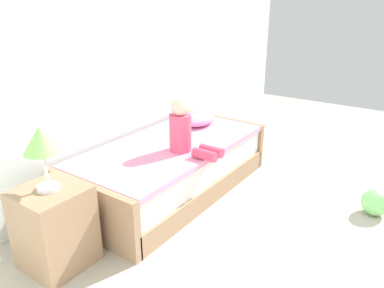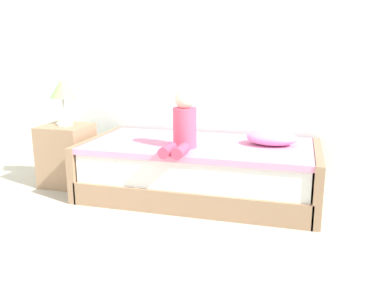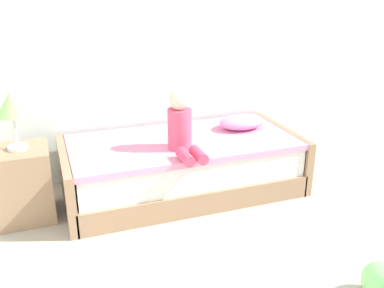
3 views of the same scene
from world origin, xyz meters
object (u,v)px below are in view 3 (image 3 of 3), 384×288
Objects in this scene: nightstand at (24,184)px; toy_ball at (381,281)px; child_figure at (182,127)px; pillow at (242,122)px; table_lamp at (11,107)px; bed at (183,166)px.

nightstand reaches higher than toy_ball.
child_figure reaches higher than pillow.
toy_ball is (0.76, -1.54, -0.59)m from child_figure.
pillow is at bearing 3.37° from table_lamp.
nightstand is at bearing 0.00° from table_lamp.
table_lamp is at bearing 139.21° from toy_ball.
nightstand is at bearing -176.63° from pillow.
nightstand is (-1.35, -0.02, 0.05)m from bed.
bed is at bearing 0.70° from table_lamp.
bed is at bearing 69.97° from child_figure.
bed is 1.89m from toy_ball.
toy_ball is at bearing -40.79° from table_lamp.
pillow is at bearing 91.40° from toy_ball.
bed is at bearing 0.70° from nightstand.
child_figure is at bearing -9.50° from table_lamp.
table_lamp is 1.02× the size of pillow.
nightstand is 1.35m from child_figure.
nightstand reaches higher than bed.
nightstand is 1.18× the size of child_figure.
nightstand is 2.51× the size of toy_ball.
pillow is (1.98, 0.12, 0.26)m from nightstand.
nightstand is 1.36× the size of pillow.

